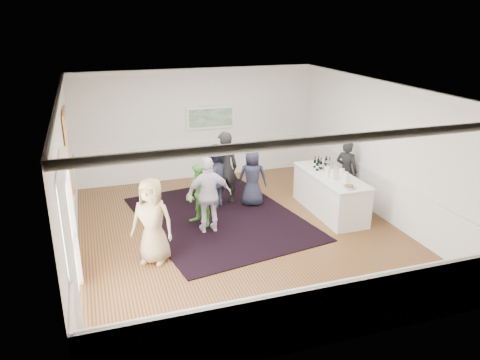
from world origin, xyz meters
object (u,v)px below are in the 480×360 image
object	(u,v)px
guest_dark_a	(215,176)
ice_bucket	(328,167)
bartender	(346,171)
nut_bowl	(349,187)
guest_dark_b	(224,168)
guest_navy	(252,178)
guest_tan	(152,221)
serving_table	(330,193)
guest_lilac	(209,195)
guest_green	(201,196)

from	to	relation	value
guest_dark_a	ice_bucket	bearing A→B (deg)	116.28
bartender	nut_bowl	distance (m)	1.79
ice_bucket	nut_bowl	bearing A→B (deg)	-96.19
guest_dark_b	guest_navy	world-z (taller)	guest_dark_b
guest_tan	guest_navy	world-z (taller)	guest_tan
serving_table	bartender	size ratio (longest dim) A/B	1.50
guest_lilac	nut_bowl	xyz separation A→B (m)	(2.98, -0.84, 0.15)
guest_lilac	guest_green	bearing A→B (deg)	-72.35
guest_green	guest_navy	distance (m)	1.73
ice_bucket	nut_bowl	size ratio (longest dim) A/B	0.94
bartender	ice_bucket	xyz separation A→B (m)	(-0.73, -0.36, 0.29)
serving_table	guest_tan	bearing A→B (deg)	-166.51
bartender	ice_bucket	world-z (taller)	bartender
ice_bucket	guest_navy	bearing A→B (deg)	154.63
guest_lilac	ice_bucket	distance (m)	3.14
bartender	guest_tan	world-z (taller)	guest_tan
guest_lilac	ice_bucket	size ratio (longest dim) A/B	6.67
guest_green	nut_bowl	xyz separation A→B (m)	(3.08, -1.19, 0.28)
guest_dark_a	serving_table	bearing A→B (deg)	111.30
guest_dark_a	guest_dark_b	distance (m)	0.34
guest_green	nut_bowl	distance (m)	3.31
guest_tan	guest_dark_a	size ratio (longest dim) A/B	1.06
nut_bowl	ice_bucket	bearing A→B (deg)	83.81
guest_tan	guest_dark_b	distance (m)	3.23
bartender	guest_navy	xyz separation A→B (m)	(-2.41, 0.44, -0.07)
guest_green	guest_lilac	xyz separation A→B (m)	(0.10, -0.35, 0.13)
guest_dark_b	guest_tan	bearing A→B (deg)	50.37
guest_tan	nut_bowl	xyz separation A→B (m)	(4.36, 0.12, 0.15)
guest_dark_b	bartender	bearing A→B (deg)	169.03
guest_dark_a	ice_bucket	world-z (taller)	guest_dark_a
serving_table	nut_bowl	size ratio (longest dim) A/B	8.70
guest_lilac	guest_dark_a	world-z (taller)	guest_lilac
ice_bucket	guest_green	bearing A→B (deg)	-179.90
guest_green	guest_dark_a	size ratio (longest dim) A/B	0.90
guest_dark_b	nut_bowl	xyz separation A→B (m)	(2.20, -2.28, 0.06)
nut_bowl	guest_green	bearing A→B (deg)	158.89
guest_lilac	guest_dark_a	xyz separation A→B (m)	(0.50, 1.30, -0.05)
guest_dark_b	guest_lilac	bearing A→B (deg)	63.95
guest_tan	guest_green	distance (m)	1.83
guest_tan	nut_bowl	distance (m)	4.36
guest_lilac	guest_navy	xyz separation A→B (m)	(1.43, 1.15, -0.13)
bartender	guest_navy	size ratio (longest dim) A/B	1.09
guest_tan	guest_dark_a	distance (m)	2.94
serving_table	guest_lilac	bearing A→B (deg)	-177.95
bartender	nut_bowl	bearing A→B (deg)	117.31
bartender	guest_dark_b	world-z (taller)	guest_dark_b
guest_lilac	guest_dark_a	distance (m)	1.40
guest_tan	guest_green	xyz separation A→B (m)	(1.28, 1.31, -0.13)
serving_table	guest_navy	distance (m)	1.95
guest_tan	guest_dark_b	world-z (taller)	guest_dark_b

